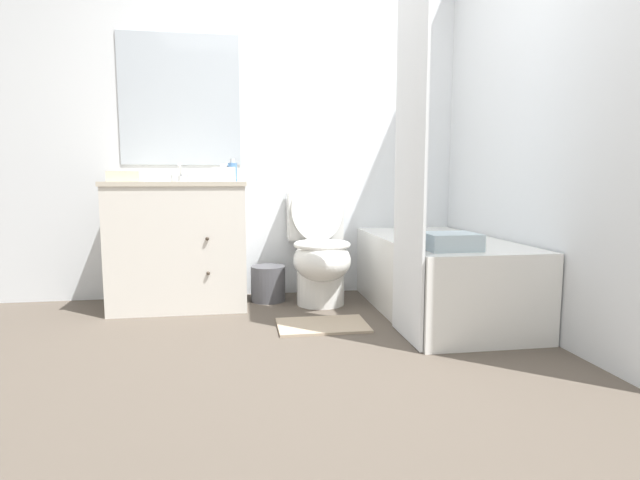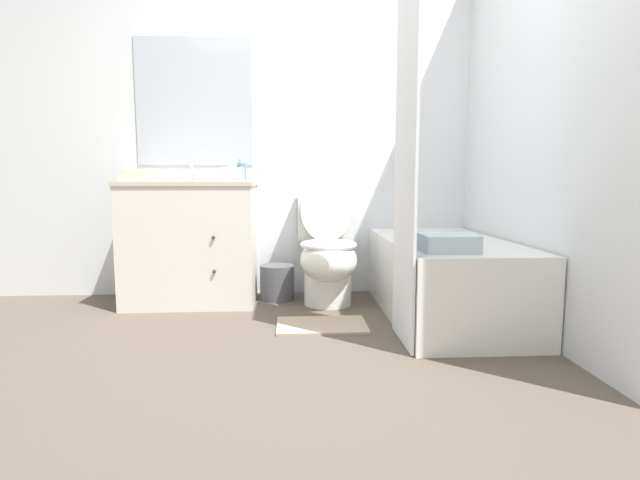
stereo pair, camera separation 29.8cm
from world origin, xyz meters
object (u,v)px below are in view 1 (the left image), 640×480
object	(u,v)px
bathtub	(438,276)
wastebasket	(268,283)
bath_towel_folded	(451,241)
hand_towel_folded	(125,176)
toilet	(320,254)
soap_dispenser	(233,171)
bath_mat	(322,325)
vanity_cabinet	(180,243)
tissue_box	(225,174)
sink_faucet	(181,176)

from	to	relation	value
bathtub	wastebasket	distance (m)	1.21
bath_towel_folded	hand_towel_folded	bearing A→B (deg)	155.14
toilet	soap_dispenser	world-z (taller)	soap_dispenser
soap_dispenser	bath_towel_folded	xyz separation A→B (m)	(1.18, -0.98, -0.39)
hand_towel_folded	wastebasket	bearing A→B (deg)	10.16
bathtub	hand_towel_folded	distance (m)	2.14
toilet	bathtub	xyz separation A→B (m)	(0.73, -0.39, -0.10)
toilet	bath_towel_folded	xyz separation A→B (m)	(0.58, -0.91, 0.19)
bathtub	bath_mat	distance (m)	0.86
vanity_cabinet	soap_dispenser	bearing A→B (deg)	-0.52
tissue_box	bath_mat	xyz separation A→B (m)	(0.58, -0.67, -0.91)
bath_towel_folded	sink_faucet	bearing A→B (deg)	142.96
sink_faucet	toilet	xyz separation A→B (m)	(0.97, -0.26, -0.55)
tissue_box	soap_dispenser	bearing A→B (deg)	-23.23
bath_mat	sink_faucet	bearing A→B (deg)	136.77
bathtub	bath_towel_folded	distance (m)	0.61
vanity_cabinet	bath_towel_folded	bearing A→B (deg)	-32.47
sink_faucet	hand_towel_folded	bearing A→B (deg)	-136.32
vanity_cabinet	hand_towel_folded	bearing A→B (deg)	-159.23
tissue_box	bath_mat	distance (m)	1.27
bath_towel_folded	bath_mat	distance (m)	0.91
wastebasket	toilet	bearing A→B (deg)	-18.61
toilet	bathtub	bearing A→B (deg)	-28.48
sink_faucet	toilet	bearing A→B (deg)	-15.02
toilet	soap_dispenser	distance (m)	0.84
tissue_box	soap_dispenser	world-z (taller)	soap_dispenser
sink_faucet	hand_towel_folded	xyz separation A→B (m)	(-0.32, -0.30, -0.00)
bathtub	hand_towel_folded	bearing A→B (deg)	170.11
sink_faucet	bath_towel_folded	world-z (taller)	sink_faucet
toilet	hand_towel_folded	bearing A→B (deg)	-178.05
bath_towel_folded	bath_mat	size ratio (longest dim) A/B	0.52
hand_towel_folded	bathtub	bearing A→B (deg)	-9.89
bathtub	bath_mat	world-z (taller)	bathtub
hand_towel_folded	bath_towel_folded	distance (m)	2.08
bathtub	tissue_box	size ratio (longest dim) A/B	9.99
vanity_cabinet	soap_dispenser	distance (m)	0.61
vanity_cabinet	sink_faucet	size ratio (longest dim) A/B	6.45
vanity_cabinet	bath_mat	bearing A→B (deg)	-36.30
wastebasket	bath_towel_folded	bearing A→B (deg)	-47.59
tissue_box	wastebasket	bearing A→B (deg)	4.96
bathtub	toilet	bearing A→B (deg)	151.52
toilet	bathtub	world-z (taller)	toilet
toilet	bath_towel_folded	distance (m)	1.09
sink_faucet	wastebasket	size ratio (longest dim) A/B	0.55
bath_mat	bath_towel_folded	bearing A→B (deg)	-26.68
tissue_box	soap_dispenser	distance (m)	0.06
sink_faucet	soap_dispenser	bearing A→B (deg)	-26.88
bathtub	wastebasket	world-z (taller)	bathtub
sink_faucet	tissue_box	size ratio (longest dim) A/B	0.95
wastebasket	soap_dispenser	world-z (taller)	soap_dispenser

